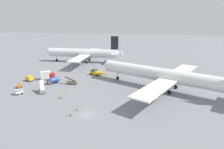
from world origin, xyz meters
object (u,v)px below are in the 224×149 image
Objects in this scene: gse_baggage_cart_trailing at (19,92)px; ground_crew_marshaller_foreground at (77,108)px; airliner_at_gate_left at (84,53)px; gse_stair_truck_yellow at (42,90)px; gse_container_dolly_flat at (29,78)px; gse_fuel_bowser_stubby at (53,80)px; ground_crew_ramp_agent_by_cones at (70,113)px; gse_belt_loader_portside at (72,82)px; gse_gpu_cart_small at (19,86)px; ground_crew_wing_walker_right at (60,96)px; airliner_being_pushed at (166,76)px; gse_catering_truck_tall at (47,75)px; pushback_tug at (96,72)px.

gse_baggage_cart_trailing is 1.94× the size of ground_crew_marshaller_foreground.
airliner_at_gate_left is 51.82m from gse_stair_truck_yellow.
gse_container_dolly_flat is at bearing 139.98° from gse_stair_truck_yellow.
gse_fuel_bowser_stubby reaches higher than ground_crew_marshaller_foreground.
ground_crew_ramp_agent_by_cones is (18.62, -24.06, -0.46)m from gse_fuel_bowser_stubby.
gse_belt_loader_portside reaches higher than gse_container_dolly_flat.
gse_fuel_bowser_stubby is 14.42m from gse_baggage_cart_trailing.
gse_gpu_cart_small is at bearing 168.69° from gse_stair_truck_yellow.
gse_fuel_bowser_stubby is 3.01× the size of ground_crew_ramp_agent_by_cones.
gse_stair_truck_yellow is 16.64m from gse_container_dolly_flat.
gse_stair_truck_yellow is 3.00× the size of ground_crew_wing_walker_right.
airliner_at_gate_left is at bearing 87.05° from gse_baggage_cart_trailing.
gse_gpu_cart_small is at bearing -79.86° from gse_container_dolly_flat.
gse_baggage_cart_trailing is (-49.33, -15.95, -4.51)m from airliner_being_pushed.
gse_gpu_cart_small is (-7.16, -49.22, -4.66)m from airliner_at_gate_left.
airliner_being_pushed reaches higher than gse_catering_truck_tall.
gse_fuel_bowser_stubby is 3.12× the size of ground_crew_wing_walker_right.
gse_baggage_cart_trailing is 1.88× the size of ground_crew_ramp_agent_by_cones.
pushback_tug is 1.73× the size of gse_stair_truck_yellow.
airliner_at_gate_left is at bearing 109.25° from ground_crew_marshaller_foreground.
ground_crew_ramp_agent_by_cones is at bearing -133.40° from airliner_being_pushed.
pushback_tug is 3.18× the size of gse_gpu_cart_small.
ground_crew_marshaller_foreground is (19.15, -20.86, -0.49)m from gse_fuel_bowser_stubby.
gse_fuel_bowser_stubby is 7.28m from gse_catering_truck_tall.
ground_crew_wing_walker_right is at bearing 141.15° from ground_crew_marshaller_foreground.
pushback_tug reaches higher than gse_fuel_bowser_stubby.
ground_crew_marshaller_foreground is at bearing -24.58° from gse_gpu_cart_small.
gse_stair_truck_yellow is 2.99× the size of ground_crew_marshaller_foreground.
pushback_tug is (15.86, -25.67, -4.23)m from airliner_at_gate_left.
ground_crew_wing_walker_right is at bearing -17.08° from gse_gpu_cart_small.
airliner_being_pushed is 49.44m from gse_catering_truck_tall.
ground_crew_marshaller_foreground is at bearing -47.44° from gse_fuel_bowser_stubby.
gse_gpu_cart_small is 32.86m from ground_crew_ramp_agent_by_cones.
airliner_at_gate_left reaches higher than gse_gpu_cart_small.
gse_stair_truck_yellow is at bearing -11.31° from gse_gpu_cart_small.
ground_crew_marshaller_foreground is at bearing -38.85° from ground_crew_wing_walker_right.
gse_belt_loader_portside is at bearing 46.64° from gse_baggage_cart_trailing.
ground_crew_wing_walker_right is (20.25, -6.22, 0.05)m from gse_gpu_cart_small.
ground_crew_wing_walker_right is (-33.42, -16.45, -4.54)m from airliner_being_pushed.
ground_crew_wing_walker_right is (10.43, -13.83, -0.49)m from gse_fuel_bowser_stubby.
ground_crew_wing_walker_right is (9.01, -3.97, -0.19)m from gse_stair_truck_yellow.
gse_gpu_cart_small is at bearing 155.42° from ground_crew_marshaller_foreground.
gse_catering_truck_tall is 35.57m from ground_crew_marshaller_foreground.
gse_belt_loader_portside is (13.43, 14.22, -0.04)m from gse_baggage_cart_trailing.
gse_catering_truck_tall is at bearing -94.28° from airliner_at_gate_left.
ground_crew_marshaller_foreground is at bearing -136.44° from airliner_being_pushed.
ground_crew_marshaller_foreground is (11.21, -21.75, 0.02)m from gse_belt_loader_portside.
gse_stair_truck_yellow reaches higher than pushback_tug.
airliner_being_pushed is 14.15× the size of gse_container_dolly_flat.
gse_catering_truck_tall reaches higher than ground_crew_marshaller_foreground.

